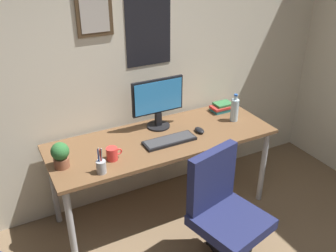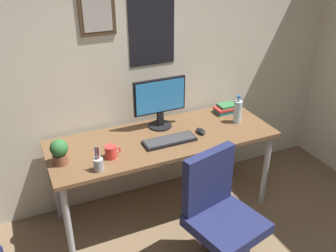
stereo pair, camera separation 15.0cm
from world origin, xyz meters
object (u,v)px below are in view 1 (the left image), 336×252
at_px(water_bottle, 235,110).
at_px(potted_plant, 60,154).
at_px(book_stack_left, 222,107).
at_px(computer_mouse, 199,130).
at_px(keyboard, 170,141).
at_px(coffee_mug_near, 112,154).
at_px(office_chair, 223,209).
at_px(pen_cup, 101,166).
at_px(monitor, 158,101).

xyz_separation_m(water_bottle, potted_plant, (-1.54, -0.03, -0.00)).
xyz_separation_m(water_bottle, book_stack_left, (0.02, 0.22, -0.07)).
distance_m(computer_mouse, water_bottle, 0.40).
distance_m(keyboard, book_stack_left, 0.77).
relative_size(computer_mouse, coffee_mug_near, 0.89).
bearing_deg(office_chair, pen_cup, 144.71).
xyz_separation_m(office_chair, book_stack_left, (0.63, 0.95, 0.26)).
distance_m(monitor, book_stack_left, 0.71).
bearing_deg(pen_cup, computer_mouse, 11.69).
xyz_separation_m(monitor, water_bottle, (0.65, -0.21, -0.13)).
bearing_deg(water_bottle, computer_mouse, -173.24).
distance_m(keyboard, pen_cup, 0.64).
xyz_separation_m(computer_mouse, book_stack_left, (0.41, 0.26, 0.02)).
height_order(coffee_mug_near, potted_plant, potted_plant).
bearing_deg(water_bottle, potted_plant, -178.71).
bearing_deg(monitor, computer_mouse, -43.90).
xyz_separation_m(computer_mouse, pen_cup, (-0.92, -0.19, 0.04)).
xyz_separation_m(computer_mouse, potted_plant, (-1.15, 0.01, 0.09)).
bearing_deg(office_chair, potted_plant, 143.07).
distance_m(potted_plant, book_stack_left, 1.59).
distance_m(monitor, keyboard, 0.36).
distance_m(water_bottle, pen_cup, 1.33).
xyz_separation_m(monitor, computer_mouse, (0.26, -0.25, -0.22)).
bearing_deg(water_bottle, office_chair, -129.72).
relative_size(office_chair, keyboard, 2.21).
height_order(monitor, coffee_mug_near, monitor).
height_order(keyboard, computer_mouse, computer_mouse).
xyz_separation_m(keyboard, potted_plant, (-0.85, 0.04, 0.09)).
bearing_deg(potted_plant, computer_mouse, -0.57).
bearing_deg(monitor, potted_plant, -164.82).
bearing_deg(monitor, pen_cup, -146.11).
bearing_deg(coffee_mug_near, pen_cup, -135.16).
bearing_deg(computer_mouse, potted_plant, 179.43).
distance_m(keyboard, coffee_mug_near, 0.50).
xyz_separation_m(monitor, keyboard, (-0.04, -0.28, -0.23)).
relative_size(office_chair, potted_plant, 4.87).
bearing_deg(coffee_mug_near, computer_mouse, 4.62).
bearing_deg(computer_mouse, book_stack_left, 32.67).
bearing_deg(computer_mouse, office_chair, -107.79).
bearing_deg(pen_cup, book_stack_left, 18.84).
bearing_deg(book_stack_left, water_bottle, -96.18).
xyz_separation_m(office_chair, water_bottle, (0.61, 0.73, 0.33)).
xyz_separation_m(monitor, coffee_mug_near, (-0.53, -0.32, -0.19)).
bearing_deg(monitor, coffee_mug_near, -149.26).
height_order(computer_mouse, water_bottle, water_bottle).
bearing_deg(coffee_mug_near, book_stack_left, 15.23).
distance_m(keyboard, potted_plant, 0.86).
bearing_deg(potted_plant, book_stack_left, 9.20).
xyz_separation_m(computer_mouse, water_bottle, (0.39, 0.05, 0.09)).
xyz_separation_m(office_chair, computer_mouse, (0.22, 0.69, 0.25)).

